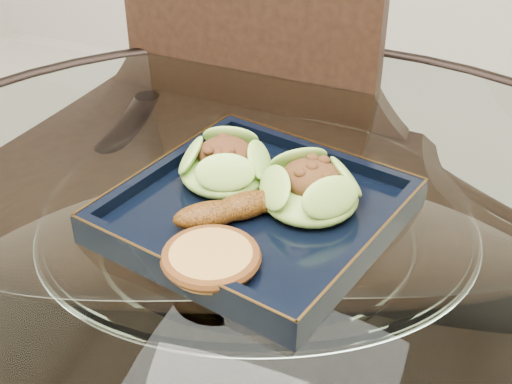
% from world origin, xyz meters
% --- Properties ---
extents(dining_table, '(1.13, 1.13, 0.77)m').
position_xyz_m(dining_table, '(-0.00, -0.00, 0.60)').
color(dining_table, white).
rests_on(dining_table, ground).
extents(dining_chair, '(0.45, 0.45, 1.01)m').
position_xyz_m(dining_chair, '(-0.18, 0.30, 0.56)').
color(dining_chair, '#331C11').
rests_on(dining_chair, ground).
extents(navy_plate, '(0.33, 0.33, 0.02)m').
position_xyz_m(navy_plate, '(-0.02, 0.04, 0.77)').
color(navy_plate, black).
rests_on(navy_plate, dining_table).
extents(lettuce_wrap_left, '(0.11, 0.11, 0.04)m').
position_xyz_m(lettuce_wrap_left, '(-0.07, 0.08, 0.80)').
color(lettuce_wrap_left, '#518C28').
rests_on(lettuce_wrap_left, navy_plate).
extents(lettuce_wrap_right, '(0.13, 0.13, 0.04)m').
position_xyz_m(lettuce_wrap_right, '(0.03, 0.07, 0.80)').
color(lettuce_wrap_right, olive).
rests_on(lettuce_wrap_right, navy_plate).
extents(roasted_plantain, '(0.12, 0.13, 0.03)m').
position_xyz_m(roasted_plantain, '(-0.02, 0.02, 0.80)').
color(roasted_plantain, '#6B380B').
rests_on(roasted_plantain, navy_plate).
extents(crumb_patty, '(0.10, 0.10, 0.02)m').
position_xyz_m(crumb_patty, '(-0.02, -0.06, 0.79)').
color(crumb_patty, '#A37736').
rests_on(crumb_patty, navy_plate).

